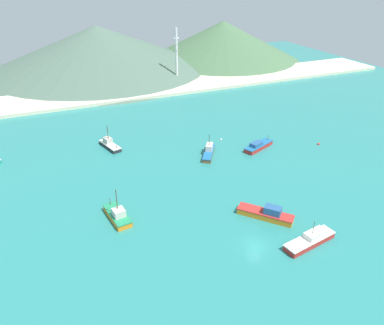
# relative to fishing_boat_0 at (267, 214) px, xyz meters

# --- Properties ---
(ground) EXTENTS (260.00, 280.00, 0.50)m
(ground) POSITION_rel_fishing_boat_0_xyz_m (-6.65, 23.55, -1.22)
(ground) COLOR teal
(fishing_boat_0) EXTENTS (9.43, 10.29, 2.88)m
(fishing_boat_0) POSITION_rel_fishing_boat_0_xyz_m (0.00, 0.00, 0.00)
(fishing_boat_0) COLOR orange
(fishing_boat_0) RESTS_ON ground
(fishing_boat_1) EXTENTS (7.16, 9.34, 5.79)m
(fishing_boat_1) POSITION_rel_fishing_boat_0_xyz_m (1.73, 29.98, -0.04)
(fishing_boat_1) COLOR brown
(fishing_boat_1) RESTS_ON ground
(fishing_boat_3) EXTENTS (4.12, 8.89, 7.13)m
(fishing_boat_3) POSITION_rel_fishing_boat_0_xyz_m (-27.40, 11.53, -0.03)
(fishing_boat_3) COLOR orange
(fishing_boat_3) RESTS_ON ground
(fishing_boat_4) EXTENTS (10.41, 6.46, 2.56)m
(fishing_boat_4) POSITION_rel_fishing_boat_0_xyz_m (15.91, 28.00, -0.14)
(fishing_boat_4) COLOR red
(fishing_boat_4) RESTS_ON ground
(fishing_boat_6) EXTENTS (4.66, 9.07, 6.42)m
(fishing_boat_6) POSITION_rel_fishing_boat_0_xyz_m (-21.51, 45.16, -0.07)
(fishing_boat_6) COLOR #232328
(fishing_boat_6) RESTS_ON ground
(fishing_boat_7) EXTENTS (11.04, 4.45, 4.85)m
(fishing_boat_7) POSITION_rel_fishing_boat_0_xyz_m (2.88, -9.83, -0.12)
(fishing_boat_7) COLOR red
(fishing_boat_7) RESTS_ON ground
(buoy_0) EXTENTS (0.64, 0.64, 0.64)m
(buoy_0) POSITION_rel_fishing_boat_0_xyz_m (9.21, 37.28, -0.86)
(buoy_0) COLOR silver
(buoy_0) RESTS_ON ground
(buoy_1) EXTENTS (0.73, 0.73, 0.73)m
(buoy_1) POSITION_rel_fishing_boat_0_xyz_m (33.08, 23.42, -0.84)
(buoy_1) COLOR red
(buoy_1) RESTS_ON ground
(beach_strip) EXTENTS (247.00, 22.55, 1.20)m
(beach_strip) POSITION_rel_fishing_boat_0_xyz_m (-6.65, 92.39, -0.37)
(beach_strip) COLOR beige
(beach_strip) RESTS_ON ground
(hill_central) EXTENTS (107.48, 107.48, 20.71)m
(hill_central) POSITION_rel_fishing_boat_0_xyz_m (-6.39, 133.38, 9.39)
(hill_central) COLOR #4C6656
(hill_central) RESTS_ON ground
(hill_east) EXTENTS (81.73, 81.73, 19.85)m
(hill_east) POSITION_rel_fishing_boat_0_xyz_m (58.07, 129.44, 8.96)
(hill_east) COLOR #476B47
(hill_east) RESTS_ON ground
(radio_tower) EXTENTS (2.28, 1.83, 22.83)m
(radio_tower) POSITION_rel_fishing_boat_0_xyz_m (19.25, 97.23, 10.67)
(radio_tower) COLOR silver
(radio_tower) RESTS_ON ground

